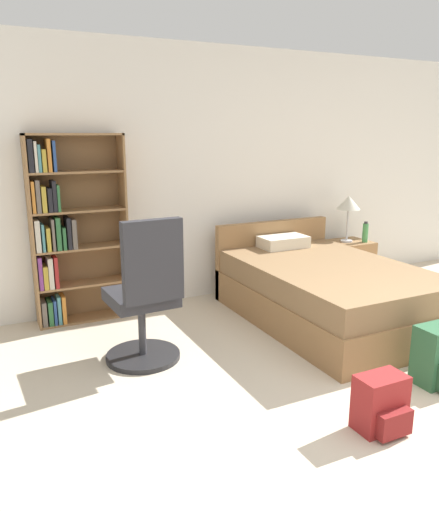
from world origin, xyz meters
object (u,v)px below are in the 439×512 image
(nightstand, at_px, (348,262))
(backpack_green, at_px, (438,357))
(backpack_red, at_px, (382,404))
(table_lamp, at_px, (349,204))
(bed, at_px, (324,290))
(water_bottle, at_px, (365,232))
(office_chair, at_px, (145,300))
(bookshelf, at_px, (66,230))

(nightstand, relative_size, backpack_green, 1.18)
(backpack_red, bearing_deg, table_lamp, 54.34)
(bed, height_order, water_bottle, bed)
(office_chair, height_order, backpack_green, office_chair)
(bed, bearing_deg, backpack_red, -116.93)
(bed, xyz_separation_m, table_lamp, (0.94, 0.83, 0.66))
(bed, distance_m, table_lamp, 1.41)
(bed, relative_size, office_chair, 1.80)
(bookshelf, bearing_deg, backpack_green, -48.76)
(office_chair, xyz_separation_m, nightstand, (2.80, 1.00, -0.26))
(bed, height_order, table_lamp, table_lamp)
(bookshelf, height_order, water_bottle, bookshelf)
(table_lamp, bearing_deg, bed, -138.55)
(bed, height_order, backpack_green, bed)
(table_lamp, height_order, backpack_red, table_lamp)
(bed, height_order, office_chair, office_chair)
(bookshelf, distance_m, water_bottle, 3.31)
(nightstand, bearing_deg, bed, -140.05)
(table_lamp, distance_m, backpack_red, 3.13)
(bookshelf, relative_size, water_bottle, 7.21)
(table_lamp, relative_size, water_bottle, 2.21)
(office_chair, bearing_deg, bed, 5.51)
(office_chair, bearing_deg, backpack_green, -34.81)
(office_chair, distance_m, table_lamp, 2.96)
(bookshelf, bearing_deg, nightstand, -3.25)
(backpack_red, bearing_deg, backpack_green, 18.33)
(table_lamp, bearing_deg, nightstand, -0.16)
(office_chair, relative_size, backpack_green, 2.71)
(table_lamp, distance_m, water_bottle, 0.39)
(water_bottle, relative_size, backpack_red, 0.70)
(backpack_green, bearing_deg, bookshelf, 131.24)
(backpack_red, bearing_deg, office_chair, 123.84)
(table_lamp, relative_size, backpack_red, 1.55)
(nightstand, bearing_deg, table_lamp, 179.84)
(bed, distance_m, office_chair, 1.84)
(bed, bearing_deg, water_bottle, 32.86)
(office_chair, xyz_separation_m, backpack_green, (1.74, -1.21, -0.31))
(office_chair, relative_size, table_lamp, 2.17)
(bookshelf, distance_m, bed, 2.46)
(backpack_green, bearing_deg, office_chair, 145.19)
(bed, xyz_separation_m, backpack_green, (-0.07, -1.39, -0.08))
(office_chair, xyz_separation_m, backpack_red, (0.98, -1.46, -0.35))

